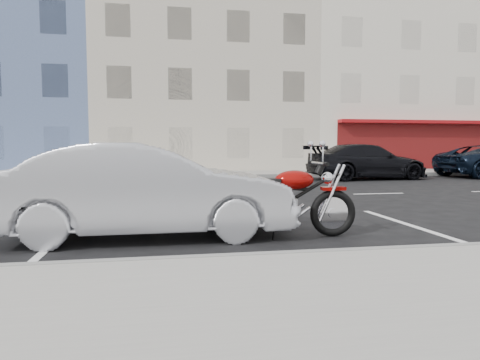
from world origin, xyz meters
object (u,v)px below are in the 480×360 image
at_px(motorcycle, 335,203).
at_px(fire_hydrant, 473,163).
at_px(car_far, 367,162).
at_px(sedan_silver, 148,190).

bearing_deg(motorcycle, fire_hydrant, 47.08).
bearing_deg(fire_hydrant, car_far, -157.92).
bearing_deg(fire_hydrant, sedan_silver, -140.73).
relative_size(motorcycle, car_far, 0.45).
height_order(fire_hydrant, sedan_silver, sedan_silver).
bearing_deg(car_far, motorcycle, 147.20).
bearing_deg(sedan_silver, fire_hydrant, -50.53).
bearing_deg(motorcycle, car_far, 62.52).
bearing_deg(motorcycle, sedan_silver, 172.51).
distance_m(motorcycle, sedan_silver, 2.95).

